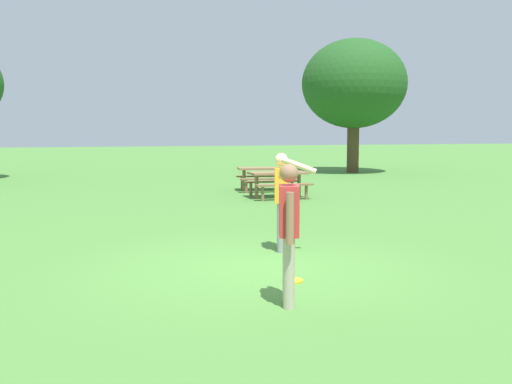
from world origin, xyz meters
TOP-DOWN VIEW (x-y plane):
  - ground_plane at (0.00, 0.00)m, footprint 120.00×120.00m
  - person_thrower at (0.70, 1.02)m, footprint 0.64×0.74m
  - person_catcher at (-0.15, -1.88)m, footprint 0.32×0.59m
  - frisbee at (0.24, -0.90)m, footprint 0.28×0.28m
  - picnic_table_near at (2.90, 8.18)m, footprint 1.74×1.47m
  - picnic_table_far at (3.06, 10.21)m, footprint 1.87×1.63m
  - tree_far_right at (9.29, 16.83)m, footprint 4.81×4.81m

SIDE VIEW (x-z plane):
  - ground_plane at x=0.00m, z-range 0.00..0.00m
  - frisbee at x=0.24m, z-range 0.00..0.03m
  - picnic_table_near at x=2.90m, z-range 0.18..0.95m
  - picnic_table_far at x=3.06m, z-range 0.18..0.95m
  - person_catcher at x=-0.15m, z-range 0.12..1.76m
  - person_thrower at x=0.70m, z-range 0.14..1.78m
  - tree_far_right at x=9.29m, z-range 1.00..7.15m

